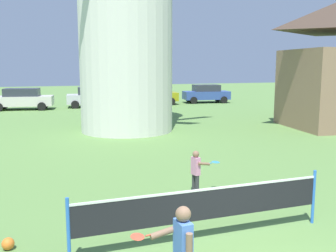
{
  "coord_description": "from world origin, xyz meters",
  "views": [
    {
      "loc": [
        -3.25,
        -4.18,
        3.16
      ],
      "look_at": [
        -0.41,
        3.83,
        1.83
      ],
      "focal_mm": 41.08,
      "sensor_mm": 36.0,
      "label": 1
    }
  ],
  "objects": [
    {
      "name": "parked_car_mustard",
      "position": [
        6.23,
        26.19,
        0.81
      ],
      "size": [
        4.07,
        2.17,
        1.56
      ],
      "color": "#999919",
      "rests_on": "ground_plane"
    },
    {
      "name": "tennis_net",
      "position": [
        -0.41,
        1.83,
        0.68
      ],
      "size": [
        4.87,
        0.06,
        1.1
      ],
      "color": "blue",
      "rests_on": "ground_plane"
    },
    {
      "name": "parked_car_silver",
      "position": [
        1.17,
        25.9,
        0.81
      ],
      "size": [
        4.02,
        2.26,
        1.56
      ],
      "color": "silver",
      "rests_on": "ground_plane"
    },
    {
      "name": "player_far",
      "position": [
        0.51,
        4.27,
        0.63
      ],
      "size": [
        0.71,
        0.38,
        1.1
      ],
      "color": "#333338",
      "rests_on": "ground_plane"
    },
    {
      "name": "parked_car_cream",
      "position": [
        -3.94,
        25.76,
        0.81
      ],
      "size": [
        4.52,
        2.42,
        1.56
      ],
      "color": "silver",
      "rests_on": "ground_plane"
    },
    {
      "name": "stray_ball",
      "position": [
        -3.77,
        2.65,
        0.11
      ],
      "size": [
        0.22,
        0.22,
        0.22
      ],
      "primitive_type": "sphere",
      "color": "orange",
      "rests_on": "ground_plane"
    },
    {
      "name": "parked_car_blue",
      "position": [
        11.08,
        26.26,
        0.81
      ],
      "size": [
        4.15,
        2.34,
        1.56
      ],
      "color": "#334C99",
      "rests_on": "ground_plane"
    },
    {
      "name": "player_near",
      "position": [
        -1.5,
        0.21,
        0.77
      ],
      "size": [
        0.77,
        0.51,
        1.36
      ],
      "color": "slate",
      "rests_on": "ground_plane"
    }
  ]
}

